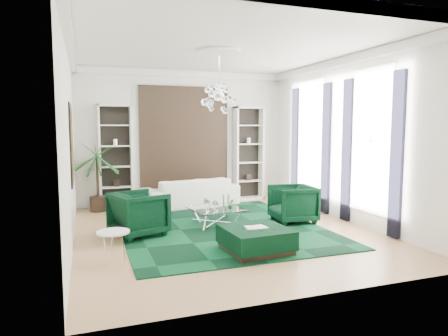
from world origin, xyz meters
name	(u,v)px	position (x,y,z in m)	size (l,w,h in m)	color
floor	(224,231)	(0.00, 0.00, -0.01)	(6.00, 7.00, 0.02)	tan
ceiling	(224,47)	(0.00, 0.00, 3.81)	(6.00, 7.00, 0.02)	white
wall_back	(184,137)	(0.00, 3.51, 1.90)	(6.00, 0.02, 3.80)	silver
wall_front	(317,151)	(0.00, -3.51, 1.90)	(6.00, 0.02, 3.80)	silver
wall_left	(69,143)	(-3.01, 0.00, 1.90)	(0.02, 7.00, 3.80)	silver
wall_right	(346,140)	(3.01, 0.00, 1.90)	(0.02, 7.00, 3.80)	silver
crown_molding	(224,52)	(0.00, 0.00, 3.70)	(6.00, 7.00, 0.18)	white
ceiling_medallion	(219,52)	(0.00, 0.30, 3.77)	(0.90, 0.90, 0.05)	white
tapestry	(184,137)	(0.00, 3.46, 1.90)	(2.50, 0.06, 2.80)	black
shelving_left	(116,156)	(-1.95, 3.31, 1.40)	(0.90, 0.38, 2.80)	white
shelving_right	(249,153)	(1.95, 3.31, 1.40)	(0.90, 0.38, 2.80)	white
painting	(72,144)	(-2.97, 0.60, 1.85)	(0.04, 1.30, 1.60)	black
window_near	(372,141)	(2.99, -0.90, 1.90)	(0.03, 1.10, 2.90)	white
curtain_near_a	(397,155)	(2.96, -1.68, 1.65)	(0.07, 0.30, 3.25)	black
curtain_near_b	(347,151)	(2.96, -0.12, 1.65)	(0.07, 0.30, 3.25)	black
window_far	(311,138)	(2.99, 1.50, 1.90)	(0.03, 1.10, 2.90)	white
curtain_far_a	(326,149)	(2.96, 0.72, 1.65)	(0.07, 0.30, 3.25)	black
curtain_far_b	(295,146)	(2.96, 2.28, 1.65)	(0.07, 0.30, 3.25)	black
rug	(219,227)	(0.00, 0.30, 0.01)	(4.20, 5.00, 0.02)	black
sofa	(190,192)	(0.00, 2.85, 0.39)	(2.66, 1.04, 0.78)	white
armchair_left	(139,214)	(-1.75, 0.20, 0.45)	(0.96, 0.99, 0.90)	black
armchair_right	(293,204)	(1.75, 0.20, 0.43)	(0.92, 0.95, 0.86)	black
coffee_table	(216,216)	(0.00, 0.55, 0.19)	(1.09, 1.09, 0.37)	white
ottoman_side	(146,209)	(-1.35, 2.00, 0.18)	(0.80, 0.80, 0.35)	black
ottoman_front	(256,240)	(0.05, -1.55, 0.22)	(1.08, 1.08, 0.43)	black
book	(256,227)	(0.05, -1.55, 0.45)	(0.38, 0.26, 0.03)	white
side_table	(114,247)	(-2.35, -1.30, 0.25)	(0.53, 0.53, 0.51)	white
palm	(97,166)	(-2.45, 2.95, 1.18)	(1.48, 1.48, 2.37)	#19591E
chandelier	(219,96)	(0.00, 0.30, 2.85)	(0.85, 0.85, 0.76)	white
table_plant	(231,204)	(0.27, 0.32, 0.49)	(0.13, 0.10, 0.23)	#19591E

